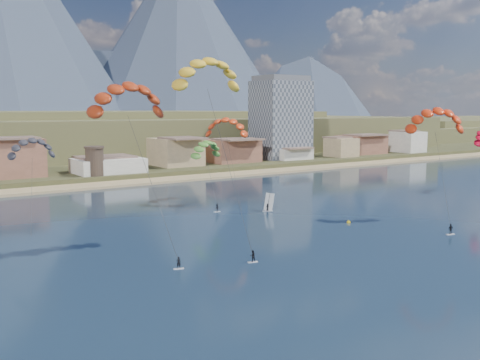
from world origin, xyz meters
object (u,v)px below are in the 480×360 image
at_px(apartment_tower, 281,118).
at_px(kitesurfer_yellow, 208,70).
at_px(buoy, 349,222).
at_px(kitesurfer_red, 127,94).
at_px(windsurfer, 268,206).
at_px(watchtower, 95,161).
at_px(kitesurfer_green, 206,147).
at_px(kitesurfer_orange, 436,117).

bearing_deg(apartment_tower, kitesurfer_yellow, -133.25).
distance_m(kitesurfer_yellow, buoy, 41.58).
bearing_deg(kitesurfer_red, windsurfer, 24.07).
height_order(kitesurfer_red, windsurfer, kitesurfer_red).
distance_m(watchtower, kitesurfer_yellow, 87.08).
distance_m(kitesurfer_red, buoy, 48.98).
bearing_deg(windsurfer, buoy, -73.59).
distance_m(watchtower, buoy, 84.63).
distance_m(apartment_tower, buoy, 114.76).
xyz_separation_m(kitesurfer_yellow, kitesurfer_green, (22.73, 38.65, -14.41)).
relative_size(apartment_tower, kitesurfer_orange, 1.35).
xyz_separation_m(apartment_tower, buoy, (-60.25, -96.06, -17.69)).
bearing_deg(kitesurfer_green, buoy, -76.32).
xyz_separation_m(kitesurfer_orange, kitesurfer_green, (-23.80, 44.23, -7.34)).
height_order(apartment_tower, kitesurfer_red, apartment_tower).
bearing_deg(kitesurfer_orange, apartment_tower, 66.26).
bearing_deg(kitesurfer_green, windsurfer, -78.97).
relative_size(kitesurfer_red, kitesurfer_green, 1.46).
bearing_deg(kitesurfer_orange, kitesurfer_green, 118.28).
xyz_separation_m(kitesurfer_red, kitesurfer_green, (34.14, 35.85, -10.77)).
bearing_deg(kitesurfer_green, apartment_tower, 40.49).
bearing_deg(watchtower, buoy, -76.47).
xyz_separation_m(apartment_tower, kitesurfer_green, (-69.24, -59.11, -5.28)).
bearing_deg(kitesurfer_red, watchtower, 73.89).
height_order(apartment_tower, kitesurfer_orange, apartment_tower).
height_order(apartment_tower, kitesurfer_green, apartment_tower).
height_order(windsurfer, buoy, windsurfer).
bearing_deg(kitesurfer_orange, kitesurfer_red, 171.77).
distance_m(kitesurfer_orange, kitesurfer_green, 50.76).
bearing_deg(buoy, kitesurfer_red, 178.54).
relative_size(kitesurfer_yellow, buoy, 39.44).
height_order(watchtower, windsurfer, watchtower).
bearing_deg(buoy, kitesurfer_green, 103.68).
height_order(apartment_tower, kitesurfer_yellow, apartment_tower).
relative_size(apartment_tower, kitesurfer_red, 1.21).
xyz_separation_m(kitesurfer_green, windsurfer, (3.69, -18.95, -11.34)).
relative_size(watchtower, windsurfer, 2.27).
height_order(kitesurfer_red, kitesurfer_yellow, kitesurfer_yellow).
distance_m(apartment_tower, watchtower, 82.02).
bearing_deg(windsurfer, kitesurfer_red, -155.93).
distance_m(kitesurfer_red, kitesurfer_green, 50.67).
bearing_deg(apartment_tower, buoy, -122.10).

